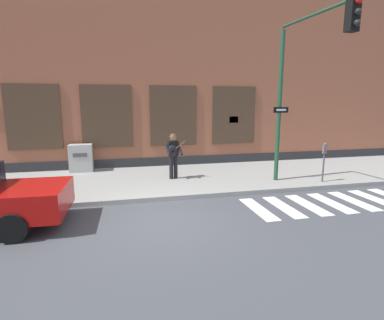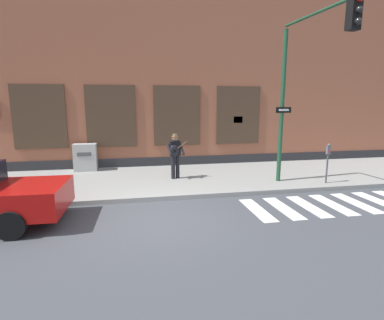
{
  "view_description": "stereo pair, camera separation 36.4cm",
  "coord_description": "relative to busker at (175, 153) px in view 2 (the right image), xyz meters",
  "views": [
    {
      "loc": [
        -0.85,
        -7.31,
        2.95
      ],
      "look_at": [
        1.28,
        1.78,
        1.2
      ],
      "focal_mm": 28.0,
      "sensor_mm": 36.0,
      "label": 1
    },
    {
      "loc": [
        -0.5,
        -7.38,
        2.95
      ],
      "look_at": [
        1.28,
        1.78,
        1.2
      ],
      "focal_mm": 28.0,
      "sensor_mm": 36.0,
      "label": 2
    }
  ],
  "objects": [
    {
      "name": "ground_plane",
      "position": [
        -1.0,
        -3.66,
        -1.12
      ],
      "size": [
        160.0,
        160.0,
        0.0
      ],
      "primitive_type": "plane",
      "color": "#424449"
    },
    {
      "name": "sidewalk",
      "position": [
        -1.0,
        0.19,
        -1.05
      ],
      "size": [
        28.0,
        4.74,
        0.15
      ],
      "color": "gray",
      "rests_on": "ground"
    },
    {
      "name": "building_backdrop",
      "position": [
        -1.0,
        4.55,
        3.22
      ],
      "size": [
        28.0,
        4.06,
        8.71
      ],
      "color": "#99563D",
      "rests_on": "ground"
    },
    {
      "name": "crosswalk",
      "position": [
        4.24,
        -3.48,
        -1.12
      ],
      "size": [
        5.2,
        1.9,
        0.01
      ],
      "color": "silver",
      "rests_on": "ground"
    },
    {
      "name": "busker",
      "position": [
        0.0,
        0.0,
        0.0
      ],
      "size": [
        0.74,
        0.58,
        1.7
      ],
      "color": "black",
      "rests_on": "sidewalk"
    },
    {
      "name": "traffic_light",
      "position": [
        3.82,
        -2.26,
        2.82
      ],
      "size": [
        0.72,
        3.33,
        5.5
      ],
      "color": "#1E472D",
      "rests_on": "sidewalk"
    },
    {
      "name": "parking_meter",
      "position": [
        5.25,
        -1.69,
        -0.03
      ],
      "size": [
        0.13,
        0.11,
        1.44
      ],
      "color": "#47474C",
      "rests_on": "sidewalk"
    },
    {
      "name": "utility_box",
      "position": [
        -3.56,
        2.11,
        -0.4
      ],
      "size": [
        0.93,
        0.55,
        1.15
      ],
      "color": "#ADADA8",
      "rests_on": "sidewalk"
    }
  ]
}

